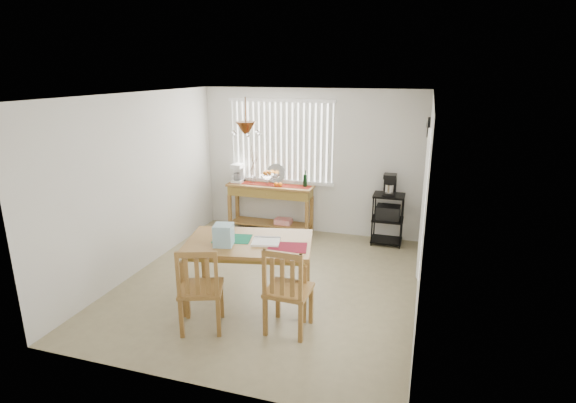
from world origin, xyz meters
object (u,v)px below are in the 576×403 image
(sideboard, at_px, (271,196))
(chair_right, at_px, (287,291))
(dining_table, at_px, (249,248))
(chair_left, at_px, (201,289))
(cart_items, at_px, (390,185))
(wire_cart, at_px, (388,214))

(sideboard, distance_m, chair_right, 3.37)
(dining_table, distance_m, chair_right, 0.88)
(sideboard, xyz_separation_m, dining_table, (0.62, -2.59, 0.07))
(chair_right, bearing_deg, chair_left, -165.32)
(cart_items, xyz_separation_m, chair_left, (-1.79, -3.37, -0.54))
(sideboard, relative_size, chair_right, 1.50)
(wire_cart, height_order, dining_table, wire_cart)
(wire_cart, relative_size, chair_right, 0.84)
(chair_right, bearing_deg, dining_table, 141.77)
(sideboard, bearing_deg, chair_right, -67.57)
(chair_right, bearing_deg, cart_items, 75.07)
(wire_cart, relative_size, cart_items, 2.43)
(wire_cart, relative_size, chair_left, 0.85)
(sideboard, relative_size, dining_table, 0.91)
(cart_items, distance_m, chair_right, 3.27)
(cart_items, bearing_deg, sideboard, -179.95)
(cart_items, relative_size, chair_right, 0.34)
(cart_items, bearing_deg, chair_right, -104.93)
(chair_left, bearing_deg, sideboard, 95.62)
(wire_cart, height_order, cart_items, cart_items)
(sideboard, distance_m, dining_table, 2.66)
(sideboard, height_order, chair_right, chair_right)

